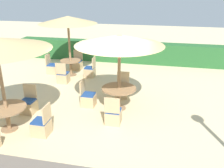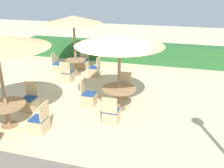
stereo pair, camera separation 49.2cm
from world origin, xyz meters
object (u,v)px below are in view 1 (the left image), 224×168
at_px(patio_chair_back_left_west, 52,68).
at_px(patio_chair_center_west, 88,99).
at_px(patio_chair_back_left_north, 77,64).
at_px(patio_chair_front_left_east, 42,126).
at_px(patio_chair_center_south, 113,115).
at_px(patio_chair_back_left_east, 90,71).
at_px(parasol_center, 119,40).
at_px(round_table_center, 119,92).
at_px(round_table_front_left, 7,112).
at_px(parasol_back_left, 68,20).
at_px(patio_chair_back_left_south, 63,77).
at_px(patio_chair_front_left_north, 29,105).
at_px(round_table_back_left, 71,64).
at_px(patio_chair_center_north, 122,90).

bearing_deg(patio_chair_back_left_west, patio_chair_center_west, 42.41).
relative_size(patio_chair_back_left_north, patio_chair_front_left_east, 1.00).
bearing_deg(patio_chair_center_south, patio_chair_back_left_west, 133.94).
relative_size(patio_chair_back_left_east, parasol_center, 0.33).
bearing_deg(round_table_center, round_table_front_left, -145.64).
bearing_deg(parasol_back_left, patio_chair_back_left_north, 91.08).
distance_m(patio_chair_back_left_west, patio_chair_center_west, 3.99).
relative_size(patio_chair_back_left_north, parasol_center, 0.33).
bearing_deg(patio_chair_back_left_east, patio_chair_back_left_south, 137.36).
relative_size(patio_chair_back_left_north, patio_chair_center_west, 1.00).
bearing_deg(patio_chair_front_left_north, patio_chair_back_left_north, -90.25).
bearing_deg(patio_chair_back_left_north, parasol_back_left, 91.08).
bearing_deg(round_table_back_left, patio_chair_back_left_east, -0.48).
bearing_deg(patio_chair_back_left_north, parasol_center, 126.72).
relative_size(patio_chair_back_left_south, patio_chair_back_left_north, 1.00).
bearing_deg(round_table_center, patio_chair_back_left_east, 123.20).
xyz_separation_m(round_table_front_left, patio_chair_front_left_north, (0.03, 1.08, -0.31)).
relative_size(patio_chair_front_left_north, round_table_center, 0.81).
bearing_deg(round_table_back_left, parasol_center, -45.74).
bearing_deg(patio_chair_back_left_north, patio_chair_back_left_west, 42.22).
bearing_deg(patio_chair_back_left_west, patio_chair_front_left_east, 21.60).
relative_size(parasol_back_left, patio_chair_front_left_north, 2.90).
relative_size(round_table_front_left, parasol_center, 0.40).
xyz_separation_m(patio_chair_back_left_west, patio_chair_front_left_north, (0.92, -3.83, 0.00)).
bearing_deg(patio_chair_back_left_west, patio_chair_back_left_north, 132.22).
xyz_separation_m(round_table_center, patio_chair_center_north, (-0.06, 1.00, -0.35)).
distance_m(parasol_back_left, round_table_center, 4.46).
xyz_separation_m(patio_chair_back_left_west, patio_chair_back_left_north, (0.94, 0.86, 0.00)).
distance_m(patio_chair_front_left_east, patio_chair_center_west, 2.14).
distance_m(patio_chair_front_left_east, patio_chair_center_south, 2.10).
height_order(patio_chair_back_left_east, patio_chair_center_north, same).
bearing_deg(patio_chair_back_left_south, patio_chair_back_left_east, 47.36).
height_order(round_table_center, patio_chair_center_north, patio_chair_center_north).
distance_m(parasol_center, round_table_center, 1.74).
bearing_deg(round_table_center, patio_chair_center_south, -88.85).
height_order(round_table_front_left, patio_chair_center_north, patio_chair_center_north).
height_order(patio_chair_center_north, patio_chair_center_west, same).
bearing_deg(parasol_center, patio_chair_back_left_south, 145.84).
xyz_separation_m(patio_chair_back_left_east, patio_chair_center_south, (1.91, -3.88, 0.00)).
xyz_separation_m(round_table_front_left, round_table_center, (2.89, 1.97, 0.04)).
height_order(round_table_front_left, patio_chair_front_left_east, patio_chair_front_left_east).
bearing_deg(round_table_center, patio_chair_back_left_south, 145.84).
bearing_deg(round_table_front_left, patio_chair_back_left_east, 78.34).
bearing_deg(patio_chair_back_left_south, parasol_back_left, 91.27).
height_order(patio_chair_back_left_north, round_table_center, patio_chair_back_left_north).
bearing_deg(patio_chair_back_left_east, parasol_back_left, 89.52).
height_order(round_table_back_left, patio_chair_center_north, patio_chair_center_north).
bearing_deg(patio_chair_center_north, round_table_front_left, 46.38).
xyz_separation_m(parasol_back_left, round_table_back_left, (-0.00, 0.00, -1.98)).
bearing_deg(patio_chair_back_left_east, patio_chair_center_south, -153.84).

